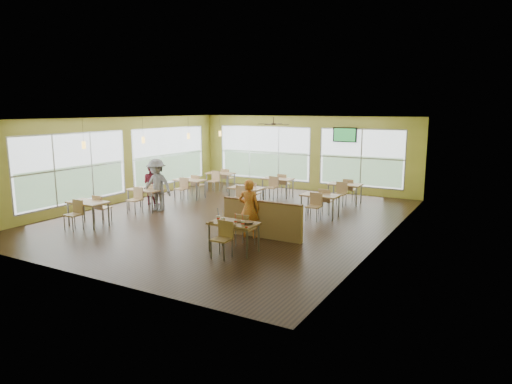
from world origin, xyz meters
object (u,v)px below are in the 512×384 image
at_px(main_table, 234,227).
at_px(man_plaid, 249,209).
at_px(half_wall_divider, 262,219).
at_px(food_basket, 248,223).

xyz_separation_m(main_table, man_plaid, (-0.32, 1.29, 0.18)).
distance_m(half_wall_divider, food_basket, 1.51).
bearing_deg(food_basket, half_wall_divider, 105.55).
bearing_deg(main_table, half_wall_divider, 90.00).
bearing_deg(food_basket, man_plaid, 119.40).
xyz_separation_m(main_table, food_basket, (0.40, 0.01, 0.15)).
xyz_separation_m(half_wall_divider, food_basket, (0.40, -1.44, 0.26)).
height_order(half_wall_divider, food_basket, half_wall_divider).
distance_m(main_table, half_wall_divider, 1.45).
xyz_separation_m(half_wall_divider, man_plaid, (-0.32, -0.16, 0.29)).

